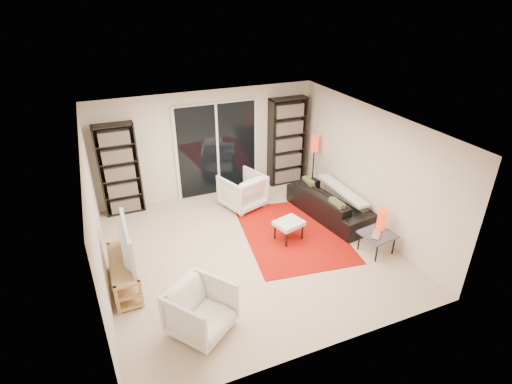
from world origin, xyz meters
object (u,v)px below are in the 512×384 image
(tv_stand, at_px, (125,273))
(armchair_front, at_px, (201,310))
(armchair_back, at_px, (243,191))
(side_table, at_px, (377,235))
(bookshelf_right, at_px, (287,142))
(sofa, at_px, (330,203))
(bookshelf_left, at_px, (119,170))
(floor_lamp, at_px, (314,149))
(ottoman, at_px, (289,224))

(tv_stand, distance_m, armchair_front, 1.63)
(armchair_back, bearing_deg, side_table, 103.44)
(side_table, bearing_deg, armchair_back, 122.73)
(bookshelf_right, distance_m, armchair_front, 5.11)
(bookshelf_right, relative_size, sofa, 1.03)
(tv_stand, bearing_deg, side_table, -10.19)
(bookshelf_left, distance_m, floor_lamp, 4.29)
(bookshelf_right, xyz_separation_m, armchair_back, (-1.44, -0.76, -0.67))
(bookshelf_right, height_order, armchair_front, bookshelf_right)
(sofa, distance_m, ottoman, 1.29)
(tv_stand, height_order, sofa, sofa)
(tv_stand, height_order, floor_lamp, floor_lamp)
(sofa, bearing_deg, bookshelf_right, -5.66)
(armchair_front, bearing_deg, armchair_back, 23.42)
(armchair_back, distance_m, floor_lamp, 1.95)
(side_table, relative_size, floor_lamp, 0.46)
(armchair_front, bearing_deg, bookshelf_right, 13.57)
(bookshelf_right, distance_m, sofa, 2.00)
(armchair_back, bearing_deg, armchair_front, 40.69)
(side_table, bearing_deg, ottoman, 142.80)
(side_table, bearing_deg, sofa, 93.44)
(armchair_back, height_order, armchair_front, armchair_back)
(sofa, height_order, armchair_back, armchair_back)
(sofa, distance_m, side_table, 1.45)
(tv_stand, distance_m, ottoman, 3.04)
(side_table, bearing_deg, bookshelf_left, 140.82)
(sofa, relative_size, armchair_front, 2.54)
(side_table, distance_m, floor_lamp, 2.78)
(bookshelf_right, relative_size, floor_lamp, 1.57)
(ottoman, bearing_deg, armchair_back, 102.43)
(armchair_front, distance_m, ottoman, 2.66)
(bookshelf_left, xyz_separation_m, tv_stand, (-0.28, -2.52, -0.71))
(tv_stand, xyz_separation_m, side_table, (4.32, -0.78, 0.10))
(tv_stand, xyz_separation_m, armchair_back, (2.69, 1.76, 0.12))
(sofa, bearing_deg, floor_lamp, -22.12)
(armchair_back, relative_size, ottoman, 1.40)
(ottoman, relative_size, side_table, 0.98)
(side_table, bearing_deg, floor_lamp, 85.62)
(tv_stand, bearing_deg, sofa, 8.96)
(bookshelf_left, bearing_deg, tv_stand, -96.33)
(ottoman, bearing_deg, armchair_front, -143.90)
(sofa, xyz_separation_m, side_table, (0.09, -1.44, 0.06))
(sofa, relative_size, ottoman, 3.38)
(tv_stand, height_order, armchair_back, armchair_back)
(bookshelf_right, bearing_deg, armchair_front, -129.87)
(ottoman, bearing_deg, sofa, 21.34)
(ottoman, xyz_separation_m, floor_lamp, (1.49, 1.72, 0.67))
(armchair_back, bearing_deg, tv_stand, 13.88)
(tv_stand, relative_size, armchair_back, 1.49)
(tv_stand, relative_size, floor_lamp, 0.94)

